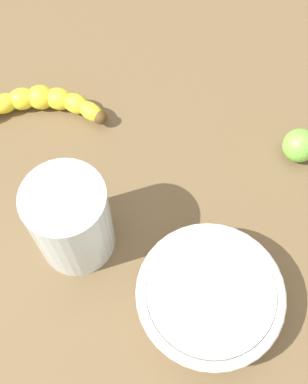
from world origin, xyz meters
TOP-DOWN VIEW (x-y plane):
  - wooden_tabletop at (0.00, 0.00)cm, footprint 120.00×120.00cm
  - banana at (14.73, 10.66)cm, footprint 10.42×18.83cm
  - smoothie_glass at (-7.05, 12.09)cm, footprint 9.56×9.56cm
  - ceramic_bowl at (-20.58, -0.11)cm, footprint 17.31×17.31cm
  - lime_fruit at (-6.20, -20.46)cm, footprint 4.70×4.70cm

SIDE VIEW (x-z plane):
  - wooden_tabletop at x=0.00cm, z-range 0.00..3.00cm
  - banana at x=14.73cm, z-range 3.00..6.58cm
  - lime_fruit at x=-6.20cm, z-range 3.00..7.70cm
  - ceramic_bowl at x=-20.58cm, z-range 3.44..7.97cm
  - smoothie_glass at x=-7.05cm, z-range 2.68..15.38cm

